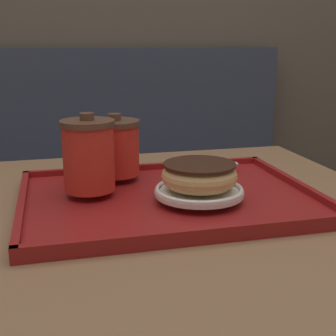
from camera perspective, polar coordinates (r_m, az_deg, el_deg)
booth_bench at (r=1.77m, az=-6.85°, el=-8.39°), size 1.37×0.44×1.00m
cafe_table at (r=0.91m, az=2.03°, el=-15.69°), size 0.78×0.83×0.74m
serving_tray at (r=0.84m, az=0.00°, el=-3.73°), size 0.52×0.39×0.02m
coffee_cup_front at (r=0.83m, az=-9.66°, el=1.59°), size 0.10×0.10×0.14m
coffee_cup_rear at (r=0.93m, az=-6.45°, el=2.56°), size 0.10×0.10×0.12m
plate_with_chocolate_donut at (r=0.81m, az=3.81°, el=-2.79°), size 0.15×0.15×0.01m
donut_chocolate_glazed at (r=0.80m, az=3.84°, el=-0.86°), size 0.13×0.13×0.04m
spoon at (r=0.98m, az=6.62°, el=0.23°), size 0.15×0.05×0.01m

